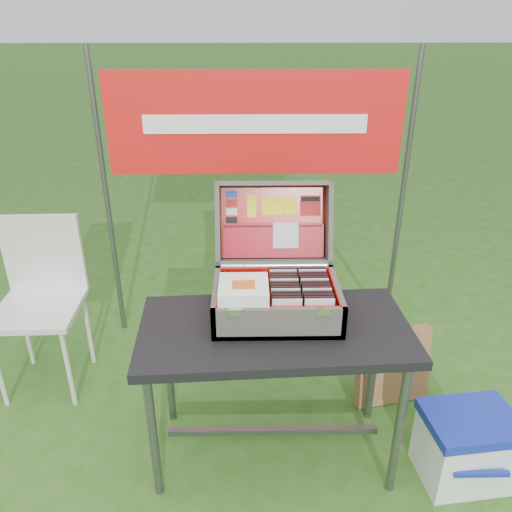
{
  "coord_description": "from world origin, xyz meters",
  "views": [
    {
      "loc": [
        -0.04,
        -1.63,
        1.82
      ],
      "look_at": [
        -0.01,
        0.1,
        0.99
      ],
      "focal_mm": 35.0,
      "sensor_mm": 36.0,
      "label": 1
    }
  ],
  "objects_px": {
    "cooler": "(466,447)",
    "cardboard_box": "(393,366)",
    "chair": "(38,312)",
    "table": "(274,392)",
    "suitcase": "(276,259)"
  },
  "relations": [
    {
      "from": "cooler",
      "to": "cardboard_box",
      "type": "height_order",
      "value": "cardboard_box"
    },
    {
      "from": "cardboard_box",
      "to": "chair",
      "type": "bearing_deg",
      "value": 162.75
    },
    {
      "from": "table",
      "to": "chair",
      "type": "distance_m",
      "value": 1.29
    },
    {
      "from": "table",
      "to": "suitcase",
      "type": "xyz_separation_m",
      "value": [
        0.01,
        0.14,
        0.58
      ]
    },
    {
      "from": "suitcase",
      "to": "chair",
      "type": "bearing_deg",
      "value": 163.43
    },
    {
      "from": "suitcase",
      "to": "cardboard_box",
      "type": "distance_m",
      "value": 0.97
    },
    {
      "from": "cooler",
      "to": "chair",
      "type": "height_order",
      "value": "chair"
    },
    {
      "from": "chair",
      "to": "cardboard_box",
      "type": "height_order",
      "value": "chair"
    },
    {
      "from": "cooler",
      "to": "cardboard_box",
      "type": "distance_m",
      "value": 0.53
    },
    {
      "from": "suitcase",
      "to": "chair",
      "type": "height_order",
      "value": "suitcase"
    },
    {
      "from": "suitcase",
      "to": "cardboard_box",
      "type": "xyz_separation_m",
      "value": [
        0.62,
        0.2,
        -0.72
      ]
    },
    {
      "from": "cooler",
      "to": "cardboard_box",
      "type": "xyz_separation_m",
      "value": [
        -0.19,
        0.5,
        0.04
      ]
    },
    {
      "from": "table",
      "to": "cardboard_box",
      "type": "relative_size",
      "value": 2.7
    },
    {
      "from": "table",
      "to": "cooler",
      "type": "distance_m",
      "value": 0.85
    },
    {
      "from": "table",
      "to": "chair",
      "type": "bearing_deg",
      "value": 154.07
    }
  ]
}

